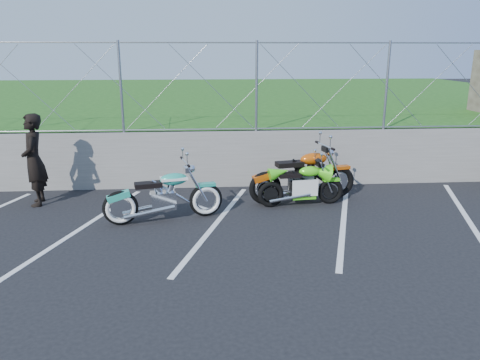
{
  "coord_description": "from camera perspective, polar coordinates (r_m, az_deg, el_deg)",
  "views": [
    {
      "loc": [
        -0.16,
        -7.11,
        3.08
      ],
      "look_at": [
        0.46,
        1.3,
        0.74
      ],
      "focal_mm": 35.0,
      "sensor_mm": 36.0,
      "label": 1
    }
  ],
  "objects": [
    {
      "name": "retaining_wall",
      "position": [
        10.88,
        -3.3,
        2.57
      ],
      "size": [
        30.0,
        0.22,
        1.3
      ],
      "primitive_type": "cube",
      "color": "slate",
      "rests_on": "ground"
    },
    {
      "name": "person_standing",
      "position": [
        10.36,
        -23.83,
        2.24
      ],
      "size": [
        0.59,
        0.77,
        1.88
      ],
      "primitive_type": "imported",
      "rotation": [
        0.0,
        0.0,
        -1.35
      ],
      "color": "black",
      "rests_on": "ground"
    },
    {
      "name": "parking_lines",
      "position": [
        8.78,
        4.96,
        -5.08
      ],
      "size": [
        18.29,
        4.31,
        0.01
      ],
      "color": "silver",
      "rests_on": "ground"
    },
    {
      "name": "ground",
      "position": [
        7.75,
        -2.74,
        -7.94
      ],
      "size": [
        90.0,
        90.0,
        0.0
      ],
      "primitive_type": "plane",
      "color": "black",
      "rests_on": "ground"
    },
    {
      "name": "sportbike_green",
      "position": [
        9.63,
        7.61,
        -0.78
      ],
      "size": [
        1.81,
        0.64,
        0.94
      ],
      "rotation": [
        0.0,
        0.0,
        0.1
      ],
      "color": "black",
      "rests_on": "ground"
    },
    {
      "name": "cruiser_turquoise",
      "position": [
        8.8,
        -9.07,
        -2.11
      ],
      "size": [
        2.2,
        0.75,
        1.11
      ],
      "rotation": [
        0.0,
        0.0,
        0.23
      ],
      "color": "black",
      "rests_on": "ground"
    },
    {
      "name": "naked_orange",
      "position": [
        9.92,
        7.87,
        0.31
      ],
      "size": [
        2.35,
        0.8,
        1.18
      ],
      "rotation": [
        0.0,
        0.0,
        0.19
      ],
      "color": "black",
      "rests_on": "ground"
    },
    {
      "name": "chain_link_fence",
      "position": [
        10.64,
        -3.44,
        11.27
      ],
      "size": [
        28.0,
        0.03,
        2.0
      ],
      "color": "gray",
      "rests_on": "retaining_wall"
    },
    {
      "name": "grass_field",
      "position": [
        20.75,
        -3.82,
        8.75
      ],
      "size": [
        30.0,
        20.0,
        1.3
      ],
      "primitive_type": "cube",
      "color": "#1E5015",
      "rests_on": "ground"
    }
  ]
}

